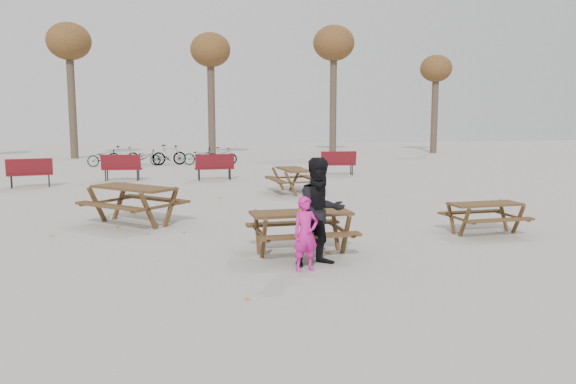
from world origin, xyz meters
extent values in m
plane|color=gray|center=(0.00, 0.00, 0.00)|extent=(80.00, 80.00, 0.00)
cube|color=#372314|center=(0.00, 0.00, 0.75)|extent=(1.80, 0.70, 0.05)
cube|color=#372314|center=(0.00, -0.60, 0.45)|extent=(1.80, 0.25, 0.05)
cube|color=#372314|center=(0.00, 0.60, 0.45)|extent=(1.80, 0.25, 0.05)
cylinder|color=#372314|center=(-0.75, -0.30, 0.36)|extent=(0.08, 0.08, 0.73)
cylinder|color=#372314|center=(-0.75, 0.30, 0.36)|extent=(0.08, 0.08, 0.73)
cylinder|color=#372314|center=(0.75, -0.30, 0.36)|extent=(0.08, 0.08, 0.73)
cylinder|color=#372314|center=(0.75, 0.30, 0.36)|extent=(0.08, 0.08, 0.73)
cube|color=silver|center=(0.25, -0.12, 0.79)|extent=(0.18, 0.11, 0.03)
ellipsoid|color=tan|center=(0.25, -0.12, 0.83)|extent=(0.14, 0.06, 0.05)
cylinder|color=silver|center=(-0.04, -0.19, 0.85)|extent=(0.06, 0.06, 0.15)
cylinder|color=orange|center=(-0.04, -0.19, 0.83)|extent=(0.07, 0.07, 0.05)
cylinder|color=white|center=(-0.04, -0.19, 0.94)|extent=(0.03, 0.03, 0.02)
imported|color=#CE198A|center=(-0.22, -1.12, 0.61)|extent=(0.49, 0.37, 1.22)
imported|color=black|center=(0.11, -0.83, 0.90)|extent=(0.99, 0.84, 1.81)
imported|color=black|center=(-4.85, 19.46, 0.43)|extent=(1.66, 0.61, 0.87)
imported|color=black|center=(-4.01, 20.66, 0.47)|extent=(1.60, 0.58, 0.94)
imported|color=black|center=(-2.90, 19.82, 0.41)|extent=(1.63, 0.84, 0.81)
imported|color=black|center=(-1.71, 19.52, 0.52)|extent=(1.80, 0.81, 1.05)
imported|color=black|center=(-0.16, 19.31, 0.46)|extent=(1.84, 1.05, 0.91)
imported|color=black|center=(0.95, 19.13, 0.45)|extent=(1.51, 0.44, 0.90)
cylinder|color=#382B21|center=(-7.00, 25.50, 3.15)|extent=(0.44, 0.44, 6.30)
ellipsoid|color=brown|center=(-7.00, 25.50, 6.75)|extent=(2.52, 2.52, 2.14)
cylinder|color=#382B21|center=(1.00, 24.50, 2.97)|extent=(0.44, 0.44, 5.95)
ellipsoid|color=brown|center=(1.00, 24.50, 6.38)|extent=(2.38, 2.38, 2.02)
cylinder|color=#382B21|center=(9.00, 25.50, 3.32)|extent=(0.44, 0.44, 6.65)
ellipsoid|color=brown|center=(9.00, 25.50, 7.12)|extent=(2.66, 2.66, 2.26)
cylinder|color=#382B21|center=(16.00, 25.00, 2.62)|extent=(0.44, 0.44, 5.25)
ellipsoid|color=brown|center=(16.00, 25.00, 5.62)|extent=(2.10, 2.10, 1.79)
camera|label=1|loc=(-2.59, -9.63, 2.48)|focal=35.00mm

